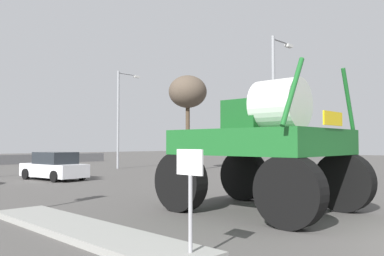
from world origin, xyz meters
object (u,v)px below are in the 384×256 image
(lane_arrow_sign, at_px, (190,181))
(oversize_sprayer, at_px, (263,147))
(streetlight_near_right, at_px, (275,100))
(streetlight_far_right, at_px, (120,114))
(bare_tree_right, at_px, (188,93))
(sedan_ahead, at_px, (54,167))
(traffic_signal_near_right, at_px, (226,127))

(lane_arrow_sign, relative_size, oversize_sprayer, 0.32)
(lane_arrow_sign, height_order, streetlight_near_right, streetlight_near_right)
(streetlight_far_right, bearing_deg, bare_tree_right, -70.02)
(sedan_ahead, height_order, traffic_signal_near_right, traffic_signal_near_right)
(traffic_signal_near_right, bearing_deg, oversize_sprayer, -130.45)
(lane_arrow_sign, xyz_separation_m, bare_tree_right, (15.59, 15.84, 4.37))
(sedan_ahead, relative_size, streetlight_far_right, 0.55)
(oversize_sprayer, distance_m, bare_tree_right, 17.95)
(oversize_sprayer, xyz_separation_m, streetlight_far_right, (8.61, 19.55, 2.46))
(oversize_sprayer, bearing_deg, bare_tree_right, -39.39)
(lane_arrow_sign, distance_m, streetlight_near_right, 14.74)
(oversize_sprayer, bearing_deg, sedan_ahead, -3.72)
(traffic_signal_near_right, height_order, streetlight_far_right, streetlight_far_right)
(traffic_signal_near_right, distance_m, streetlight_near_right, 4.09)
(lane_arrow_sign, distance_m, sedan_ahead, 16.78)
(lane_arrow_sign, height_order, sedan_ahead, lane_arrow_sign)
(sedan_ahead, distance_m, streetlight_far_right, 10.55)
(lane_arrow_sign, relative_size, sedan_ahead, 0.41)
(oversize_sprayer, relative_size, streetlight_far_right, 0.70)
(sedan_ahead, bearing_deg, streetlight_near_right, -148.34)
(oversize_sprayer, xyz_separation_m, sedan_ahead, (0.42, 13.99, -1.18))
(streetlight_far_right, bearing_deg, oversize_sprayer, -113.76)
(streetlight_near_right, height_order, streetlight_far_right, streetlight_far_right)
(lane_arrow_sign, relative_size, traffic_signal_near_right, 0.47)
(sedan_ahead, xyz_separation_m, bare_tree_right, (10.23, -0.05, 5.00))
(oversize_sprayer, relative_size, traffic_signal_near_right, 1.45)
(sedan_ahead, xyz_separation_m, streetlight_far_right, (8.19, 5.57, 3.65))
(traffic_signal_near_right, xyz_separation_m, bare_tree_right, (6.53, 9.10, 2.99))
(lane_arrow_sign, bearing_deg, bare_tree_right, 45.44)
(streetlight_near_right, bearing_deg, lane_arrow_sign, -152.85)
(oversize_sprayer, height_order, bare_tree_right, bare_tree_right)
(streetlight_near_right, relative_size, bare_tree_right, 1.09)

